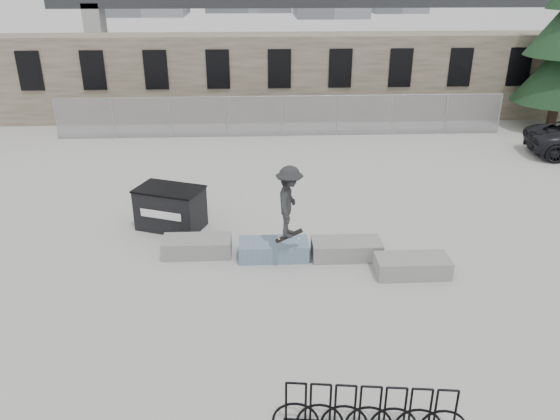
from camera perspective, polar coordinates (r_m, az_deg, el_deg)
The scene contains 11 objects.
ground at distance 16.04m, azimuth 2.51°, elevation -4.83°, with size 120.00×120.00×0.00m, color #AAAAA5.
stone_wall at distance 30.75m, azimuth -0.17°, elevation 13.74°, with size 36.00×2.58×4.50m.
chainlink_fence at distance 27.36m, azimuth 0.20°, elevation 9.83°, with size 22.06×0.06×2.02m.
planter_far_left at distance 16.19m, azimuth -8.65°, elevation -3.70°, with size 2.00×0.90×0.51m.
planter_center_left at distance 15.83m, azimuth -0.67°, elevation -4.08°, with size 2.00×0.90×0.51m.
planter_center_right at distance 15.98m, azimuth 6.95°, elevation -3.99°, with size 2.00×0.90×0.51m.
planter_offset at distance 15.42m, azimuth 13.65°, elevation -5.64°, with size 2.00×0.90×0.51m.
dumpster at distance 17.82m, azimuth -11.37°, elevation 0.23°, with size 2.38×1.93×1.36m.
bike_rack at distance 10.65m, azimuth 9.39°, elevation -19.61°, with size 3.57×0.46×0.90m.
truss_bridge at distance 70.02m, azimuth 7.04°, elevation 20.88°, with size 70.00×3.00×9.80m.
skateboarder at distance 14.63m, azimuth 0.97°, elevation 0.87°, with size 0.97×1.41×2.18m.
Camera 1 is at (-1.38, -13.99, 7.73)m, focal length 35.00 mm.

